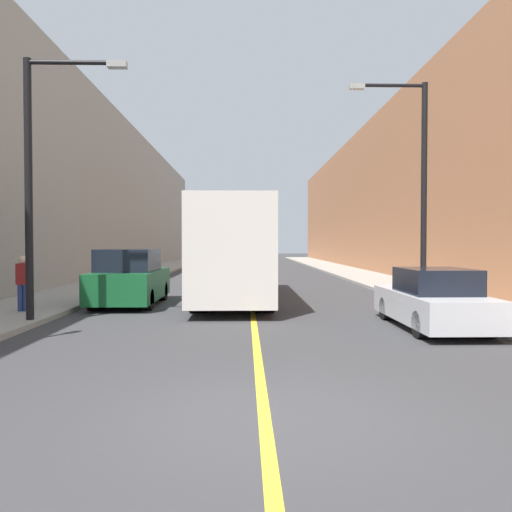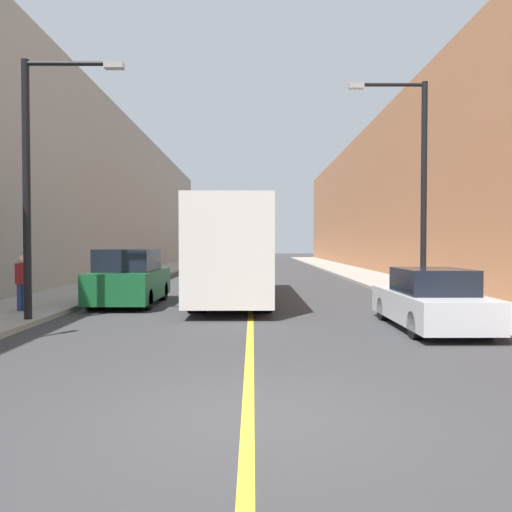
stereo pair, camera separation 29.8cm
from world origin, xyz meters
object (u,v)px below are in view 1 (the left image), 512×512
Objects in this scene: car_right_near at (433,301)px; parked_suv_left at (130,279)px; street_lamp_right at (417,177)px; pedestrian at (23,282)px; street_lamp_left at (38,169)px; bus at (234,250)px.

parked_suv_left is at bearing 150.56° from car_right_near.
pedestrian is at bearing -170.19° from street_lamp_right.
street_lamp_left reaches higher than parked_suv_left.
street_lamp_left is at bearing -132.57° from bus.
bus reaches higher than car_right_near.
bus is 6.19× the size of pedestrian.
bus is 7.64m from street_lamp_left.
pedestrian is (-1.15, 1.64, -3.07)m from street_lamp_left.
car_right_near is at bearing -50.05° from bus.
street_lamp_left is 3.66m from pedestrian.
car_right_near is at bearing -4.11° from street_lamp_left.
street_lamp_right is at bearing 9.81° from pedestrian.
bus is 1.49× the size of street_lamp_left.
street_lamp_right is 4.55× the size of pedestrian.
car_right_near is (8.70, -4.91, -0.21)m from parked_suv_left.
pedestrian is at bearing 168.11° from car_right_near.
bus is 2.21× the size of parked_suv_left.
bus is 7.23m from pedestrian.
street_lamp_right is at bearing 18.62° from street_lamp_left.
car_right_near is 5.95m from street_lamp_right.
parked_suv_left is at bearing 71.64° from street_lamp_left.
pedestrian is at bearing -148.40° from bus.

